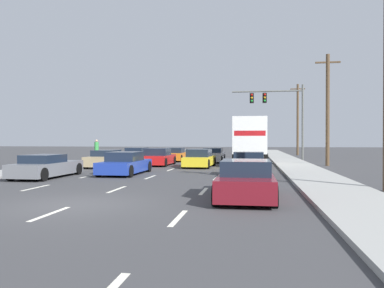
{
  "coord_description": "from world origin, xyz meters",
  "views": [
    {
      "loc": [
        5.2,
        -10.73,
        1.93
      ],
      "look_at": [
        0.72,
        17.99,
        1.62
      ],
      "focal_mm": 36.1,
      "sensor_mm": 36.0,
      "label": 1
    }
  ],
  "objects": [
    {
      "name": "utility_pole_far",
      "position": [
        10.84,
        39.0,
        4.59
      ],
      "size": [
        1.8,
        0.28,
        8.91
      ],
      "color": "brown",
      "rests_on": "ground_plane"
    },
    {
      "name": "car_maroon",
      "position": [
        5.0,
        2.14,
        0.58
      ],
      "size": [
        1.89,
        4.7,
        1.27
      ],
      "color": "maroon",
      "rests_on": "ground_plane"
    },
    {
      "name": "car_yellow",
      "position": [
        1.52,
        16.34,
        0.58
      ],
      "size": [
        1.96,
        4.51,
        1.28
      ],
      "color": "yellow",
      "rests_on": "ground_plane"
    },
    {
      "name": "ground_plane",
      "position": [
        0.0,
        25.0,
        0.0
      ],
      "size": [
        140.0,
        140.0,
        0.0
      ],
      "primitive_type": "plane",
      "color": "#3D3D3F"
    },
    {
      "name": "traffic_signal_mast",
      "position": [
        7.29,
        27.76,
        5.36
      ],
      "size": [
        6.9,
        0.69,
        7.29
      ],
      "color": "#595B56",
      "rests_on": "ground_plane"
    },
    {
      "name": "car_tan",
      "position": [
        -4.99,
        15.27,
        0.56
      ],
      "size": [
        1.84,
        4.43,
        1.21
      ],
      "color": "tan",
      "rests_on": "ground_plane"
    },
    {
      "name": "sidewalk_right",
      "position": [
        8.29,
        20.0,
        0.07
      ],
      "size": [
        2.68,
        80.0,
        0.14
      ],
      "primitive_type": "cube",
      "color": "#9E9E99",
      "rests_on": "ground_plane"
    },
    {
      "name": "sidewalk_left",
      "position": [
        -8.29,
        20.0,
        0.07
      ],
      "size": [
        2.68,
        80.0,
        0.14
      ],
      "primitive_type": "cube",
      "color": "#9E9E99",
      "rests_on": "ground_plane"
    },
    {
      "name": "car_silver",
      "position": [
        1.88,
        22.46,
        0.58
      ],
      "size": [
        1.83,
        4.55,
        1.23
      ],
      "color": "#B7BABF",
      "rests_on": "ground_plane"
    },
    {
      "name": "pedestrian_near_corner",
      "position": [
        -8.69,
        22.31,
        1.05
      ],
      "size": [
        0.38,
        0.38,
        1.82
      ],
      "color": "#3F3F42",
      "rests_on": "sidewalk_left"
    },
    {
      "name": "lane_markings",
      "position": [
        -0.0,
        21.1,
        0.0
      ],
      "size": [
        6.94,
        57.0,
        0.01
      ],
      "color": "silver",
      "rests_on": "ground_plane"
    },
    {
      "name": "car_red",
      "position": [
        -1.81,
        17.58,
        0.59
      ],
      "size": [
        2.01,
        4.18,
        1.31
      ],
      "color": "red",
      "rests_on": "ground_plane"
    },
    {
      "name": "car_blue",
      "position": [
        -1.84,
        10.04,
        0.57
      ],
      "size": [
        1.94,
        4.63,
        1.26
      ],
      "color": "#1E389E",
      "rests_on": "ground_plane"
    },
    {
      "name": "utility_pole_mid",
      "position": [
        10.73,
        19.07,
        4.27
      ],
      "size": [
        1.8,
        0.28,
        8.27
      ],
      "color": "brown",
      "rests_on": "ground_plane"
    },
    {
      "name": "car_black",
      "position": [
        5.03,
        10.31,
        0.57
      ],
      "size": [
        1.91,
        4.19,
        1.29
      ],
      "color": "black",
      "rests_on": "ground_plane"
    },
    {
      "name": "car_orange",
      "position": [
        -1.74,
        23.71,
        0.56
      ],
      "size": [
        1.88,
        4.52,
        1.22
      ],
      "color": "orange",
      "rests_on": "ground_plane"
    },
    {
      "name": "car_navy",
      "position": [
        -5.15,
        23.18,
        0.58
      ],
      "size": [
        1.95,
        4.58,
        1.23
      ],
      "color": "#141E4C",
      "rests_on": "ground_plane"
    },
    {
      "name": "box_truck",
      "position": [
        5.07,
        19.7,
        2.04
      ],
      "size": [
        2.63,
        8.25,
        3.55
      ],
      "color": "white",
      "rests_on": "ground_plane"
    },
    {
      "name": "car_gray",
      "position": [
        -5.21,
        7.6,
        0.55
      ],
      "size": [
        1.89,
        4.69,
        1.19
      ],
      "color": "slate",
      "rests_on": "ground_plane"
    }
  ]
}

